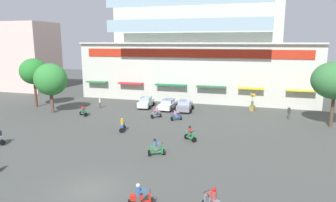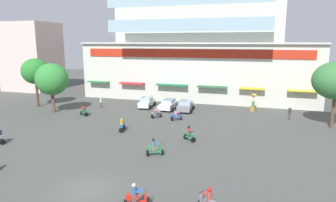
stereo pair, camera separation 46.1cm
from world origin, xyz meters
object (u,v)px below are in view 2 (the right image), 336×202
(parked_car_0, at_px, (147,102))
(scooter_rider_6, at_px, (208,202))
(scooter_rider_5, at_px, (176,116))
(plaza_tree_0, at_px, (52,79))
(scooter_rider_0, at_px, (154,148))
(scooter_rider_7, at_px, (189,134))
(pedestrian_0, at_px, (253,105))
(parked_car_1, at_px, (169,104))
(scooter_rider_2, at_px, (157,113))
(balloon_vendor_cart, at_px, (253,103))
(streetlamp_near, at_px, (51,85))
(pedestrian_1, at_px, (101,102))
(plaza_tree_1, at_px, (336,81))
(scooter_rider_4, at_px, (122,126))
(scooter_rider_9, at_px, (136,198))
(scooter_rider_8, at_px, (0,137))
(pedestrian_2, at_px, (290,112))
(parked_car_2, at_px, (185,106))
(plaza_tree_2, at_px, (35,71))
(scooter_rider_3, at_px, (84,111))

(parked_car_0, height_order, scooter_rider_6, scooter_rider_6)
(scooter_rider_5, bearing_deg, plaza_tree_0, -177.17)
(plaza_tree_0, distance_m, scooter_rider_0, 22.19)
(scooter_rider_0, height_order, scooter_rider_7, scooter_rider_0)
(pedestrian_0, bearing_deg, parked_car_1, -168.77)
(scooter_rider_2, relative_size, balloon_vendor_cart, 0.58)
(scooter_rider_2, bearing_deg, streetlamp_near, -175.01)
(pedestrian_0, bearing_deg, pedestrian_1, -168.64)
(parked_car_1, distance_m, scooter_rider_7, 14.21)
(plaza_tree_1, distance_m, scooter_rider_4, 24.22)
(plaza_tree_0, xyz_separation_m, scooter_rider_7, (20.79, -6.33, -3.98))
(scooter_rider_5, distance_m, scooter_rider_9, 20.37)
(scooter_rider_8, xyz_separation_m, pedestrian_2, (27.33, 17.89, 0.32))
(parked_car_1, relative_size, streetlamp_near, 0.68)
(plaza_tree_1, relative_size, scooter_rider_6, 4.80)
(pedestrian_0, bearing_deg, pedestrian_2, -37.26)
(plaza_tree_1, relative_size, parked_car_2, 1.74)
(parked_car_1, height_order, scooter_rider_9, scooter_rider_9)
(parked_car_1, bearing_deg, plaza_tree_1, -9.64)
(parked_car_1, xyz_separation_m, scooter_rider_9, (5.97, -25.75, -0.12))
(scooter_rider_9, xyz_separation_m, balloon_vendor_cart, (5.76, 28.39, 0.46))
(plaza_tree_2, bearing_deg, scooter_rider_0, -29.90)
(parked_car_2, bearing_deg, plaza_tree_1, -10.15)
(plaza_tree_2, height_order, scooter_rider_8, plaza_tree_2)
(scooter_rider_4, xyz_separation_m, balloon_vendor_cart, (13.42, 14.45, 0.48))
(parked_car_1, height_order, scooter_rider_5, parked_car_1)
(plaza_tree_1, height_order, scooter_rider_5, plaza_tree_1)
(plaza_tree_2, xyz_separation_m, parked_car_1, (19.48, 3.96, -4.57))
(scooter_rider_3, bearing_deg, scooter_rider_9, -50.39)
(scooter_rider_2, relative_size, scooter_rider_3, 0.95)
(scooter_rider_2, height_order, balloon_vendor_cart, balloon_vendor_cart)
(scooter_rider_6, bearing_deg, scooter_rider_5, 110.90)
(scooter_rider_5, bearing_deg, scooter_rider_6, -69.10)
(parked_car_0, relative_size, scooter_rider_8, 2.85)
(scooter_rider_2, bearing_deg, parked_car_2, 62.14)
(scooter_rider_4, relative_size, scooter_rider_8, 1.05)
(scooter_rider_9, bearing_deg, scooter_rider_7, 89.31)
(scooter_rider_2, xyz_separation_m, pedestrian_0, (11.74, 7.47, 0.31))
(scooter_rider_5, height_order, pedestrian_1, pedestrian_1)
(parked_car_1, xyz_separation_m, scooter_rider_8, (-11.11, -19.02, -0.13))
(parked_car_1, xyz_separation_m, scooter_rider_7, (6.12, -12.83, -0.12))
(scooter_rider_0, bearing_deg, scooter_rider_8, -174.51)
(scooter_rider_0, bearing_deg, parked_car_2, 95.34)
(scooter_rider_6, xyz_separation_m, pedestrian_0, (1.58, 27.29, 0.26))
(scooter_rider_7, bearing_deg, scooter_rider_3, 159.36)
(parked_car_1, bearing_deg, scooter_rider_0, -76.68)
(scooter_rider_0, xyz_separation_m, scooter_rider_9, (1.81, -8.20, -0.01))
(plaza_tree_0, distance_m, scooter_rider_4, 14.59)
(scooter_rider_7, distance_m, pedestrian_1, 19.32)
(parked_car_2, height_order, scooter_rider_6, scooter_rider_6)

